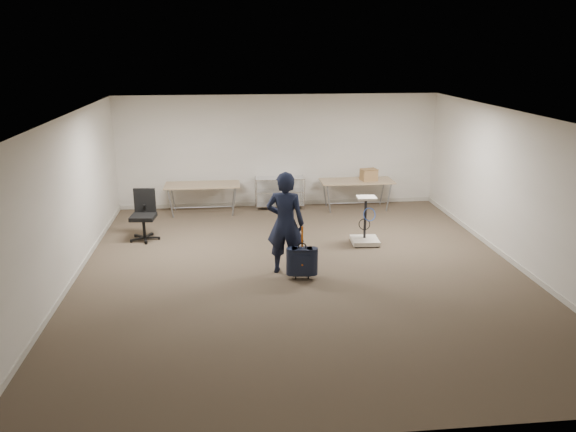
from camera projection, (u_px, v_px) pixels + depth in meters
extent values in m
plane|color=#403226|center=(301.00, 272.00, 10.18)|extent=(9.00, 9.00, 0.00)
plane|color=beige|center=(278.00, 151.00, 14.05)|extent=(8.00, 0.00, 8.00)
plane|color=beige|center=(361.00, 315.00, 5.49)|extent=(8.00, 0.00, 8.00)
plane|color=beige|center=(64.00, 204.00, 9.36)|extent=(0.00, 9.00, 9.00)
plane|color=beige|center=(520.00, 191.00, 10.17)|extent=(0.00, 9.00, 9.00)
plane|color=white|center=(302.00, 116.00, 9.36)|extent=(8.00, 8.00, 0.00)
cube|color=beige|center=(279.00, 203.00, 14.43)|extent=(8.00, 0.02, 0.10)
cube|color=beige|center=(74.00, 278.00, 9.76)|extent=(0.02, 9.00, 0.10)
cube|color=beige|center=(511.00, 261.00, 10.56)|extent=(0.02, 9.00, 0.10)
cube|color=tan|center=(202.00, 185.00, 13.54)|extent=(1.80, 0.75, 0.03)
cylinder|color=gray|center=(203.00, 207.00, 13.70)|extent=(1.50, 0.02, 0.02)
cylinder|color=gray|center=(171.00, 204.00, 13.28)|extent=(0.13, 0.04, 0.69)
cylinder|color=gray|center=(234.00, 202.00, 13.43)|extent=(0.13, 0.04, 0.69)
cylinder|color=gray|center=(173.00, 197.00, 13.85)|extent=(0.13, 0.04, 0.69)
cylinder|color=gray|center=(234.00, 196.00, 14.00)|extent=(0.13, 0.04, 0.69)
cube|color=tan|center=(357.00, 181.00, 13.92)|extent=(1.80, 0.75, 0.03)
cylinder|color=gray|center=(356.00, 203.00, 14.08)|extent=(1.50, 0.02, 0.02)
cylinder|color=gray|center=(329.00, 199.00, 13.66)|extent=(0.13, 0.04, 0.69)
cylinder|color=gray|center=(389.00, 198.00, 13.82)|extent=(0.13, 0.04, 0.69)
cylinder|color=gray|center=(325.00, 193.00, 14.24)|extent=(0.13, 0.04, 0.69)
cylinder|color=gray|center=(382.00, 192.00, 14.39)|extent=(0.13, 0.04, 0.69)
cylinder|color=silver|center=(256.00, 196.00, 13.78)|extent=(0.02, 0.02, 0.80)
cylinder|color=silver|center=(305.00, 194.00, 13.90)|extent=(0.02, 0.02, 0.80)
cylinder|color=silver|center=(255.00, 191.00, 14.21)|extent=(0.02, 0.02, 0.80)
cylinder|color=silver|center=(302.00, 190.00, 14.33)|extent=(0.02, 0.02, 0.80)
cube|color=silver|center=(280.00, 204.00, 14.14)|extent=(1.20, 0.45, 0.02)
cube|color=silver|center=(280.00, 191.00, 14.04)|extent=(1.20, 0.45, 0.02)
cube|color=silver|center=(280.00, 178.00, 13.95)|extent=(1.20, 0.45, 0.01)
imported|color=black|center=(285.00, 223.00, 9.89)|extent=(0.78, 0.62, 1.86)
cube|color=black|center=(302.00, 261.00, 9.76)|extent=(0.37, 0.24, 0.48)
cube|color=black|center=(302.00, 274.00, 9.85)|extent=(0.33, 0.17, 0.03)
cylinder|color=black|center=(296.00, 277.00, 9.85)|extent=(0.03, 0.07, 0.06)
cylinder|color=black|center=(308.00, 277.00, 9.85)|extent=(0.03, 0.07, 0.06)
torus|color=black|center=(302.00, 247.00, 9.68)|extent=(0.15, 0.04, 0.15)
cube|color=#DA5C0B|center=(302.00, 237.00, 9.65)|extent=(0.03, 0.01, 0.37)
cylinder|color=black|center=(145.00, 237.00, 11.85)|extent=(0.64, 0.64, 0.10)
cylinder|color=black|center=(144.00, 228.00, 11.78)|extent=(0.06, 0.06, 0.43)
cube|color=black|center=(143.00, 217.00, 11.71)|extent=(0.54, 0.54, 0.09)
cube|color=black|center=(145.00, 200.00, 11.85)|extent=(0.45, 0.11, 0.51)
cube|color=#EEE2CD|center=(365.00, 241.00, 11.61)|extent=(0.57, 0.57, 0.09)
cylinder|color=black|center=(357.00, 247.00, 11.39)|extent=(0.07, 0.07, 0.04)
cylinder|color=black|center=(365.00, 218.00, 11.52)|extent=(0.05, 0.05, 0.87)
cube|color=#EEE2CD|center=(367.00, 198.00, 11.34)|extent=(0.40, 0.35, 0.04)
torus|color=blue|center=(370.00, 214.00, 11.36)|extent=(0.29, 0.13, 0.27)
cube|color=#976646|center=(369.00, 175.00, 13.89)|extent=(0.43, 0.35, 0.29)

